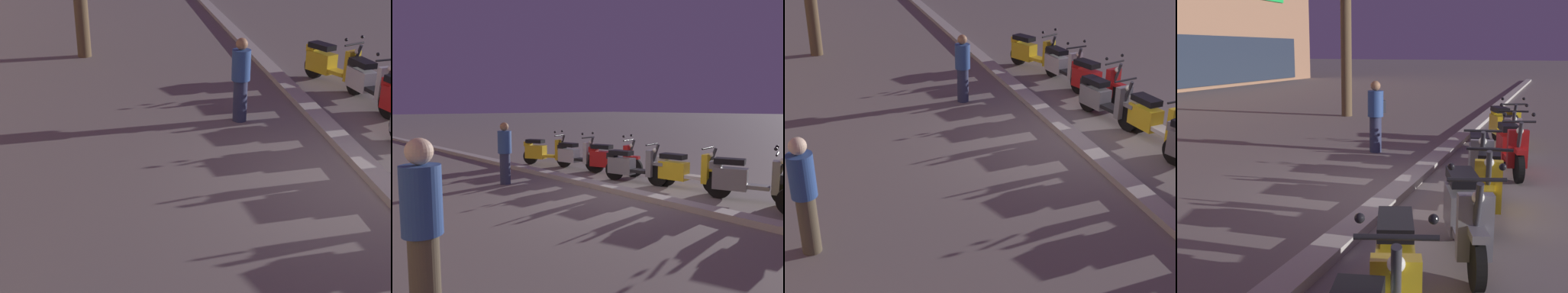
% 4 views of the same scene
% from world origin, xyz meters
% --- Properties ---
extents(ground_plane, '(200.00, 200.00, 0.00)m').
position_xyz_m(ground_plane, '(0.00, 0.00, 0.00)').
color(ground_plane, slate).
extents(curb_strip, '(60.00, 0.36, 0.12)m').
position_xyz_m(curb_strip, '(0.00, 0.05, 0.06)').
color(curb_strip, '#ADA89E').
rests_on(curb_strip, ground).
extents(scooter_grey_gap_after_mid, '(1.71, 0.82, 1.17)m').
position_xyz_m(scooter_grey_gap_after_mid, '(-2.06, -1.34, 0.46)').
color(scooter_grey_gap_after_mid, black).
rests_on(scooter_grey_gap_after_mid, ground).
extents(scooter_yellow_last_in_row, '(1.76, 0.59, 1.04)m').
position_xyz_m(scooter_yellow_last_in_row, '(-0.57, -1.38, 0.45)').
color(scooter_yellow_last_in_row, black).
rests_on(scooter_yellow_last_in_row, ground).
extents(scooter_grey_lead_nearest, '(1.77, 0.68, 1.04)m').
position_xyz_m(scooter_grey_lead_nearest, '(0.81, -1.04, 0.44)').
color(scooter_grey_lead_nearest, black).
rests_on(scooter_grey_lead_nearest, ground).
extents(scooter_red_second_in_line, '(1.70, 0.76, 1.17)m').
position_xyz_m(scooter_red_second_in_line, '(1.95, -1.42, 0.46)').
color(scooter_red_second_in_line, black).
rests_on(scooter_red_second_in_line, ground).
extents(scooter_silver_mid_front, '(1.72, 0.61, 1.17)m').
position_xyz_m(scooter_silver_mid_front, '(3.38, -1.29, 0.44)').
color(scooter_silver_mid_front, black).
rests_on(scooter_silver_mid_front, ground).
extents(scooter_yellow_tail_end, '(1.70, 0.92, 1.17)m').
position_xyz_m(scooter_yellow_tail_end, '(4.69, -0.98, 0.46)').
color(scooter_yellow_tail_end, black).
rests_on(scooter_yellow_tail_end, ground).
extents(pedestrian_window_shopping, '(0.34, 0.34, 1.69)m').
position_xyz_m(pedestrian_window_shopping, '(-2.39, 5.12, 0.89)').
color(pedestrian_window_shopping, brown).
rests_on(pedestrian_window_shopping, ground).
extents(pedestrian_by_palm_tree, '(0.46, 0.34, 1.56)m').
position_xyz_m(pedestrian_by_palm_tree, '(2.74, 1.51, 0.82)').
color(pedestrian_by_palm_tree, '#2D3351').
rests_on(pedestrian_by_palm_tree, ground).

